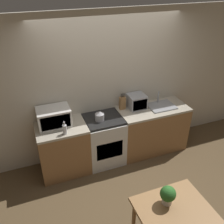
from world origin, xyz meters
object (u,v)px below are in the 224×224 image
at_px(bottle, 65,129).
at_px(dining_table, 175,217).
at_px(kettle, 100,116).
at_px(microwave, 54,117).
at_px(stove_range, 104,140).
at_px(toaster_oven, 137,101).

bearing_deg(bottle, dining_table, -62.87).
bearing_deg(bottle, kettle, 16.15).
xyz_separation_m(microwave, bottle, (0.10, -0.32, -0.06)).
relative_size(microwave, bottle, 2.45).
relative_size(kettle, microwave, 0.38).
height_order(stove_range, microwave, microwave).
bearing_deg(dining_table, kettle, 97.71).
relative_size(microwave, dining_table, 0.62).
xyz_separation_m(stove_range, bottle, (-0.70, -0.21, 0.53)).
relative_size(bottle, dining_table, 0.25).
bearing_deg(stove_range, microwave, 172.73).
distance_m(kettle, dining_table, 1.95).
distance_m(bottle, dining_table, 1.96).
height_order(microwave, bottle, microwave).
xyz_separation_m(stove_range, kettle, (-0.08, -0.03, 0.54)).
bearing_deg(kettle, bottle, -163.85).
bearing_deg(bottle, microwave, 108.13).
relative_size(microwave, toaster_oven, 1.69).
bearing_deg(kettle, stove_range, 24.00).
bearing_deg(stove_range, kettle, -156.00).
height_order(kettle, dining_table, kettle).
relative_size(bottle, toaster_oven, 0.69).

